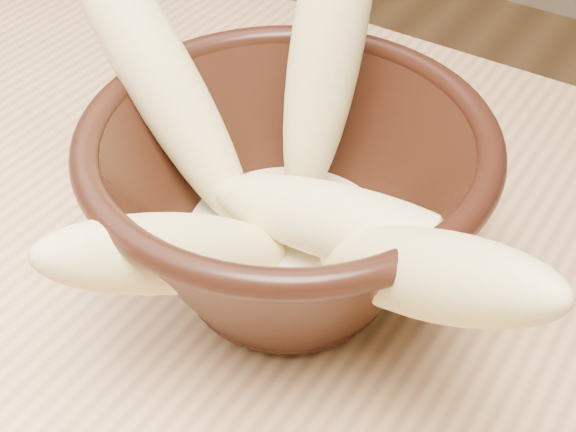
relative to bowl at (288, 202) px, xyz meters
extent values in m
cylinder|color=tan|center=(-0.43, 0.27, -0.47)|extent=(0.05, 0.05, 0.71)
cylinder|color=black|center=(0.00, 0.00, -0.07)|extent=(0.10, 0.10, 0.01)
cylinder|color=black|center=(0.00, 0.00, -0.04)|extent=(0.10, 0.10, 0.01)
torus|color=black|center=(0.00, 0.00, 0.05)|extent=(0.23, 0.23, 0.02)
cylinder|color=beige|center=(0.00, 0.00, -0.03)|extent=(0.13, 0.13, 0.02)
ellipsoid|color=#E4D186|center=(-0.01, 0.06, 0.07)|extent=(0.06, 0.12, 0.21)
ellipsoid|color=#E4D186|center=(-0.09, 0.00, 0.05)|extent=(0.18, 0.07, 0.19)
ellipsoid|color=#E4D186|center=(0.10, -0.04, 0.03)|extent=(0.18, 0.13, 0.15)
ellipsoid|color=#E4D186|center=(0.04, -0.01, 0.01)|extent=(0.17, 0.05, 0.06)
ellipsoid|color=#E4D186|center=(-0.02, -0.08, 0.01)|extent=(0.10, 0.16, 0.11)
camera|label=1|loc=(0.19, -0.29, 0.30)|focal=50.00mm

